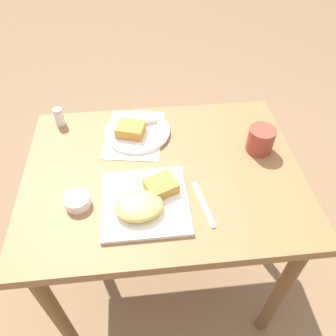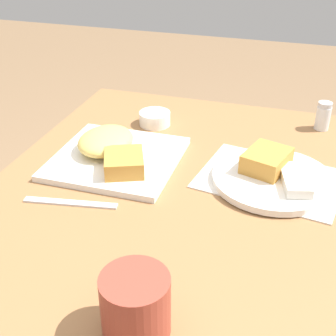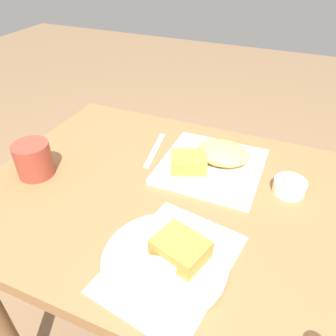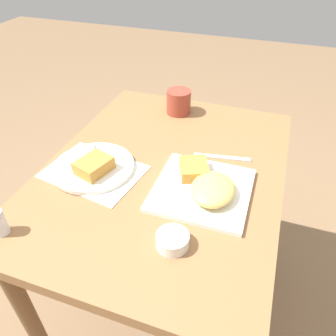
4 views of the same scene
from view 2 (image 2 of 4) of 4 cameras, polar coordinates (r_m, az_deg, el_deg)
dining_table at (r=1.00m, az=-0.03°, el=-7.36°), size 0.94×0.71×0.76m
menu_card at (r=0.99m, az=12.35°, el=-1.34°), size 0.25×0.31×0.00m
plate_square_near at (r=1.03m, az=-6.67°, el=1.93°), size 0.26×0.26×0.06m
plate_oval_far at (r=0.97m, az=12.69°, el=-0.76°), size 0.25×0.25×0.05m
sauce_ramekin at (r=1.20m, az=-1.62°, el=6.11°), size 0.08×0.08×0.03m
salt_shaker at (r=1.23m, az=18.37°, el=5.86°), size 0.04×0.04×0.07m
butter_knife at (r=0.91m, az=-11.80°, el=-4.17°), size 0.05×0.18×0.00m
coffee_mug at (r=0.64m, az=-3.98°, el=-16.33°), size 0.09×0.09×0.09m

